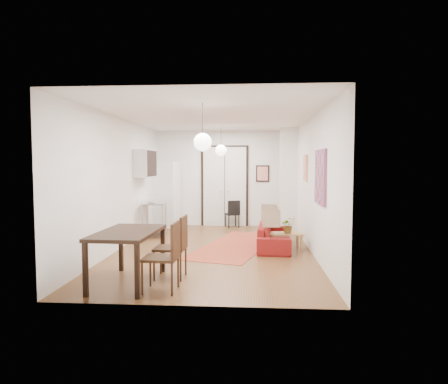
# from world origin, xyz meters

# --- Properties ---
(floor) EXTENTS (7.00, 7.00, 0.00)m
(floor) POSITION_xyz_m (0.00, 0.00, 0.00)
(floor) COLOR brown
(floor) RESTS_ON ground
(ceiling) EXTENTS (4.20, 7.00, 0.02)m
(ceiling) POSITION_xyz_m (0.00, 0.00, 2.90)
(ceiling) COLOR white
(ceiling) RESTS_ON wall_back
(wall_back) EXTENTS (4.20, 0.02, 2.90)m
(wall_back) POSITION_xyz_m (0.00, 3.50, 1.45)
(wall_back) COLOR silver
(wall_back) RESTS_ON floor
(wall_front) EXTENTS (4.20, 0.02, 2.90)m
(wall_front) POSITION_xyz_m (0.00, -3.50, 1.45)
(wall_front) COLOR silver
(wall_front) RESTS_ON floor
(wall_left) EXTENTS (0.02, 7.00, 2.90)m
(wall_left) POSITION_xyz_m (-2.10, 0.00, 1.45)
(wall_left) COLOR silver
(wall_left) RESTS_ON floor
(wall_right) EXTENTS (0.02, 7.00, 2.90)m
(wall_right) POSITION_xyz_m (2.10, 0.00, 1.45)
(wall_right) COLOR silver
(wall_right) RESTS_ON floor
(double_doors) EXTENTS (1.44, 0.06, 2.50)m
(double_doors) POSITION_xyz_m (0.00, 3.46, 1.20)
(double_doors) COLOR silver
(double_doors) RESTS_ON wall_back
(stub_partition) EXTENTS (0.50, 0.10, 2.90)m
(stub_partition) POSITION_xyz_m (1.85, 2.55, 1.45)
(stub_partition) COLOR silver
(stub_partition) RESTS_ON floor
(wall_cabinet) EXTENTS (0.35, 1.00, 0.70)m
(wall_cabinet) POSITION_xyz_m (-1.92, 1.50, 1.90)
(wall_cabinet) COLOR silver
(wall_cabinet) RESTS_ON wall_left
(painting_popart) EXTENTS (0.05, 1.00, 1.00)m
(painting_popart) POSITION_xyz_m (2.08, -1.25, 1.65)
(painting_popart) COLOR red
(painting_popart) RESTS_ON wall_right
(painting_abstract) EXTENTS (0.05, 0.50, 0.60)m
(painting_abstract) POSITION_xyz_m (2.08, 0.80, 1.80)
(painting_abstract) COLOR beige
(painting_abstract) RESTS_ON wall_right
(poster_back) EXTENTS (0.40, 0.03, 0.50)m
(poster_back) POSITION_xyz_m (1.15, 3.47, 1.60)
(poster_back) COLOR red
(poster_back) RESTS_ON wall_back
(print_left) EXTENTS (0.03, 0.44, 0.54)m
(print_left) POSITION_xyz_m (-2.07, 2.00, 1.95)
(print_left) COLOR #9F6B42
(print_left) RESTS_ON wall_left
(pendant_back) EXTENTS (0.30, 0.30, 0.80)m
(pendant_back) POSITION_xyz_m (0.00, 2.00, 2.25)
(pendant_back) COLOR white
(pendant_back) RESTS_ON ceiling
(pendant_front) EXTENTS (0.30, 0.30, 0.80)m
(pendant_front) POSITION_xyz_m (0.00, -2.00, 2.25)
(pendant_front) COLOR white
(pendant_front) RESTS_ON ceiling
(kilim_rug) EXTENTS (2.23, 3.76, 0.01)m
(kilim_rug) POSITION_xyz_m (0.47, 0.51, 0.00)
(kilim_rug) COLOR #BA4B2E
(kilim_rug) RESTS_ON floor
(sofa) EXTENTS (1.86, 0.83, 0.53)m
(sofa) POSITION_xyz_m (1.34, 0.27, 0.27)
(sofa) COLOR maroon
(sofa) RESTS_ON floor
(coffee_table) EXTENTS (0.87, 0.57, 0.36)m
(coffee_table) POSITION_xyz_m (1.53, 0.17, 0.31)
(coffee_table) COLOR #A9864F
(coffee_table) RESTS_ON floor
(potted_plant) EXTENTS (0.32, 0.35, 0.35)m
(potted_plant) POSITION_xyz_m (1.63, 0.17, 0.54)
(potted_plant) COLOR #386C30
(potted_plant) RESTS_ON coffee_table
(kitchen_counter) EXTENTS (0.73, 1.22, 0.89)m
(kitchen_counter) POSITION_xyz_m (-1.75, 1.73, 0.57)
(kitchen_counter) COLOR #BBBDC1
(kitchen_counter) RESTS_ON floor
(bowl) EXTENTS (0.25, 0.25, 0.05)m
(bowl) POSITION_xyz_m (-1.75, 1.43, 0.91)
(bowl) COLOR silver
(bowl) RESTS_ON kitchen_counter
(soap_bottle) EXTENTS (0.10, 0.10, 0.18)m
(soap_bottle) POSITION_xyz_m (-1.75, 1.98, 0.98)
(soap_bottle) COLOR teal
(soap_bottle) RESTS_ON kitchen_counter
(fridge) EXTENTS (0.78, 0.78, 1.95)m
(fridge) POSITION_xyz_m (-1.74, 3.15, 0.97)
(fridge) COLOR white
(fridge) RESTS_ON floor
(dining_table) EXTENTS (0.91, 1.54, 0.84)m
(dining_table) POSITION_xyz_m (-1.12, -2.56, 0.74)
(dining_table) COLOR black
(dining_table) RESTS_ON floor
(dining_chair_near) EXTENTS (0.51, 0.71, 1.03)m
(dining_chair_near) POSITION_xyz_m (-0.52, -2.10, 0.60)
(dining_chair_near) COLOR #372111
(dining_chair_near) RESTS_ON floor
(dining_chair_far) EXTENTS (0.51, 0.71, 1.03)m
(dining_chair_far) POSITION_xyz_m (-0.52, -2.80, 0.60)
(dining_chair_far) COLOR #372111
(dining_chair_far) RESTS_ON floor
(black_side_chair) EXTENTS (0.48, 0.49, 0.82)m
(black_side_chair) POSITION_xyz_m (0.25, 3.23, 0.47)
(black_side_chair) COLOR black
(black_side_chair) RESTS_ON floor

